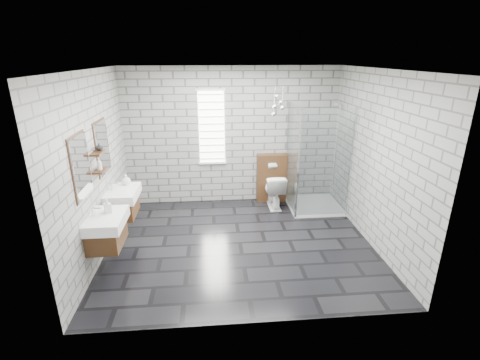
{
  "coord_description": "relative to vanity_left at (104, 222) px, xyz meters",
  "views": [
    {
      "loc": [
        -0.43,
        -4.95,
        2.89
      ],
      "look_at": [
        0.03,
        0.35,
        0.96
      ],
      "focal_mm": 26.0,
      "sensor_mm": 36.0,
      "label": 1
    }
  ],
  "objects": [
    {
      "name": "wall_left",
      "position": [
        -0.2,
        0.58,
        0.59
      ],
      "size": [
        0.02,
        3.6,
        2.7
      ],
      "primitive_type": "cube",
      "color": "gray",
      "rests_on": "floor"
    },
    {
      "name": "soap_bottle_b",
      "position": [
        0.06,
        1.19,
        0.18
      ],
      "size": [
        0.15,
        0.15,
        0.18
      ],
      "primitive_type": "imported",
      "rotation": [
        0.0,
        0.0,
        -0.09
      ],
      "color": "#B2B2B2",
      "rests_on": "vanity_right"
    },
    {
      "name": "soap_bottle_a",
      "position": [
        0.05,
        0.1,
        0.19
      ],
      "size": [
        0.12,
        0.12,
        0.2
      ],
      "primitive_type": "imported",
      "rotation": [
        0.0,
        0.0,
        0.42
      ],
      "color": "#B2B2B2",
      "rests_on": "vanity_left"
    },
    {
      "name": "wall_right",
      "position": [
        4.02,
        0.58,
        0.59
      ],
      "size": [
        0.02,
        3.6,
        2.7
      ],
      "primitive_type": "cube",
      "color": "gray",
      "rests_on": "floor"
    },
    {
      "name": "flush_plate",
      "position": [
        2.71,
        2.18,
        0.04
      ],
      "size": [
        0.18,
        0.01,
        0.12
      ],
      "primitive_type": "cube",
      "color": "silver",
      "rests_on": "cistern_panel"
    },
    {
      "name": "window",
      "position": [
        1.51,
        2.37,
        0.79
      ],
      "size": [
        0.56,
        0.05,
        1.48
      ],
      "color": "white",
      "rests_on": "wall_back"
    },
    {
      "name": "vanity_right",
      "position": [
        0.0,
        0.96,
        0.0
      ],
      "size": [
        0.47,
        0.7,
        1.57
      ],
      "color": "#482B16",
      "rests_on": "wall_left"
    },
    {
      "name": "shelf_upper",
      "position": [
        -0.12,
        0.53,
        0.82
      ],
      "size": [
        0.14,
        0.3,
        0.03
      ],
      "primitive_type": "cube",
      "color": "#482B16",
      "rests_on": "wall_left"
    },
    {
      "name": "soap_bottle_c",
      "position": [
        -0.11,
        0.51,
        0.67
      ],
      "size": [
        0.09,
        0.09,
        0.18
      ],
      "primitive_type": "imported",
      "rotation": [
        0.0,
        0.0,
        -0.27
      ],
      "color": "#B2B2B2",
      "rests_on": "shelf_lower"
    },
    {
      "name": "toilet",
      "position": [
        2.71,
        1.98,
        -0.41
      ],
      "size": [
        0.39,
        0.67,
        0.69
      ],
      "primitive_type": "imported",
      "rotation": [
        0.0,
        0.0,
        3.15
      ],
      "color": "white",
      "rests_on": "floor"
    },
    {
      "name": "shower_enclosure",
      "position": [
        3.41,
        1.77,
        -0.25
      ],
      "size": [
        1.0,
        1.0,
        2.03
      ],
      "color": "white",
      "rests_on": "floor"
    },
    {
      "name": "floor",
      "position": [
        1.91,
        0.58,
        -0.77
      ],
      "size": [
        4.2,
        3.6,
        0.02
      ],
      "primitive_type": "cube",
      "color": "black",
      "rests_on": "ground"
    },
    {
      "name": "cistern_panel",
      "position": [
        2.71,
        2.28,
        -0.26
      ],
      "size": [
        0.6,
        0.2,
        1.0
      ],
      "primitive_type": "cube",
      "color": "#482B16",
      "rests_on": "floor"
    },
    {
      "name": "vanity_left",
      "position": [
        0.0,
        0.0,
        0.0
      ],
      "size": [
        0.47,
        0.7,
        1.57
      ],
      "color": "#482B16",
      "rests_on": "wall_left"
    },
    {
      "name": "ceiling",
      "position": [
        1.91,
        0.58,
        1.95
      ],
      "size": [
        4.2,
        3.6,
        0.02
      ],
      "primitive_type": "cube",
      "color": "white",
      "rests_on": "wall_back"
    },
    {
      "name": "wall_back",
      "position": [
        1.91,
        2.39,
        0.59
      ],
      "size": [
        4.2,
        0.02,
        2.7
      ],
      "primitive_type": "cube",
      "color": "gray",
      "rests_on": "floor"
    },
    {
      "name": "wall_front",
      "position": [
        1.91,
        -1.23,
        0.59
      ],
      "size": [
        4.2,
        0.02,
        2.7
      ],
      "primitive_type": "cube",
      "color": "gray",
      "rests_on": "floor"
    },
    {
      "name": "shelf_lower",
      "position": [
        -0.12,
        0.53,
        0.56
      ],
      "size": [
        0.14,
        0.3,
        0.03
      ],
      "primitive_type": "cube",
      "color": "#482B16",
      "rests_on": "wall_left"
    },
    {
      "name": "vase",
      "position": [
        -0.11,
        0.61,
        0.89
      ],
      "size": [
        0.13,
        0.13,
        0.1
      ],
      "primitive_type": "imported",
      "rotation": [
        0.0,
        0.0,
        -0.37
      ],
      "color": "#B2B2B2",
      "rests_on": "shelf_upper"
    },
    {
      "name": "pendant_cluster",
      "position": [
        2.72,
        1.96,
        1.27
      ],
      "size": [
        0.24,
        0.27,
        0.89
      ],
      "color": "silver",
      "rests_on": "ceiling"
    }
  ]
}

